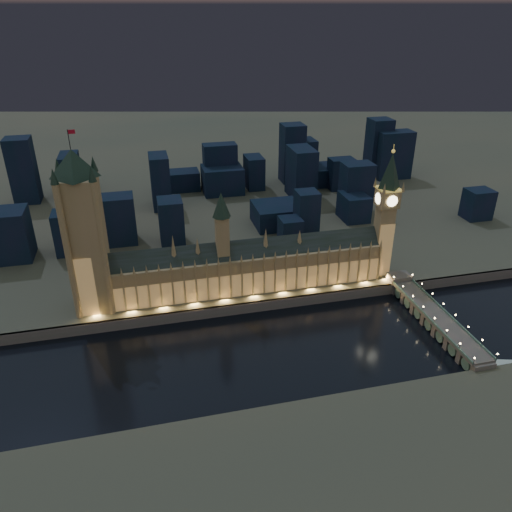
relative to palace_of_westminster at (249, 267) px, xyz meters
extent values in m
plane|color=black|center=(-1.06, -61.75, -26.37)|extent=(2000.00, 2000.00, 0.00)
cube|color=#3A4437|center=(-1.06, 458.25, -22.37)|extent=(2000.00, 960.00, 8.00)
cube|color=#4C5648|center=(-1.06, -20.75, -22.37)|extent=(2000.00, 2.50, 8.00)
cube|color=olive|center=(0.91, 0.25, -4.37)|extent=(200.04, 20.42, 28.00)
cube|color=#AB8148|center=(0.91, -10.00, -9.37)|extent=(200.00, 0.50, 18.00)
cube|color=black|center=(0.91, 0.25, 12.63)|extent=(200.03, 16.69, 16.26)
cube|color=olive|center=(-19.09, 0.25, 25.63)|extent=(9.00, 9.00, 32.00)
cone|color=#1C3125|center=(-19.09, 0.25, 50.63)|extent=(13.00, 13.00, 18.00)
cube|color=olive|center=(-99.09, -10.35, -4.37)|extent=(1.20, 1.20, 28.00)
cone|color=olive|center=(-99.09, -9.75, 12.63)|extent=(2.00, 2.00, 6.00)
cube|color=olive|center=(-90.76, -10.35, -4.37)|extent=(1.20, 1.20, 28.00)
cone|color=olive|center=(-90.76, -9.75, 12.63)|extent=(2.00, 2.00, 6.00)
cube|color=olive|center=(-82.42, -10.35, -4.37)|extent=(1.20, 1.20, 28.00)
cone|color=olive|center=(-82.42, -9.75, 12.63)|extent=(2.00, 2.00, 6.00)
cube|color=olive|center=(-74.09, -10.35, -4.37)|extent=(1.20, 1.20, 28.00)
cone|color=olive|center=(-74.09, -9.75, 12.63)|extent=(2.00, 2.00, 6.00)
cube|color=olive|center=(-65.76, -10.35, -4.37)|extent=(1.20, 1.20, 28.00)
cone|color=olive|center=(-65.76, -9.75, 12.63)|extent=(2.00, 2.00, 6.00)
cube|color=olive|center=(-57.42, -10.35, -4.37)|extent=(1.20, 1.20, 28.00)
cone|color=olive|center=(-57.42, -9.75, 12.63)|extent=(2.00, 2.00, 6.00)
cube|color=olive|center=(-49.09, -10.35, -4.37)|extent=(1.20, 1.20, 28.00)
cone|color=olive|center=(-49.09, -9.75, 12.63)|extent=(2.00, 2.00, 6.00)
cube|color=olive|center=(-40.76, -10.35, -4.37)|extent=(1.20, 1.20, 28.00)
cone|color=olive|center=(-40.76, -9.75, 12.63)|extent=(2.00, 2.00, 6.00)
cube|color=olive|center=(-32.42, -10.35, -4.37)|extent=(1.20, 1.20, 28.00)
cone|color=olive|center=(-32.42, -9.75, 12.63)|extent=(2.00, 2.00, 6.00)
cube|color=olive|center=(-24.09, -10.35, -4.37)|extent=(1.20, 1.20, 28.00)
cone|color=olive|center=(-24.09, -9.75, 12.63)|extent=(2.00, 2.00, 6.00)
cube|color=olive|center=(-15.76, -10.35, -4.37)|extent=(1.20, 1.20, 28.00)
cone|color=olive|center=(-15.76, -9.75, 12.63)|extent=(2.00, 2.00, 6.00)
cube|color=olive|center=(-7.42, -10.35, -4.37)|extent=(1.20, 1.20, 28.00)
cone|color=olive|center=(-7.42, -9.75, 12.63)|extent=(2.00, 2.00, 6.00)
cube|color=olive|center=(0.91, -10.35, -4.37)|extent=(1.20, 1.20, 28.00)
cone|color=olive|center=(0.91, -9.75, 12.63)|extent=(2.00, 2.00, 6.00)
cube|color=olive|center=(9.24, -10.35, -4.37)|extent=(1.20, 1.20, 28.00)
cone|color=olive|center=(9.24, -9.75, 12.63)|extent=(2.00, 2.00, 6.00)
cube|color=olive|center=(17.58, -10.35, -4.37)|extent=(1.20, 1.20, 28.00)
cone|color=olive|center=(17.58, -9.75, 12.63)|extent=(2.00, 2.00, 6.00)
cube|color=olive|center=(25.91, -10.35, -4.37)|extent=(1.20, 1.20, 28.00)
cone|color=olive|center=(25.91, -9.75, 12.63)|extent=(2.00, 2.00, 6.00)
cube|color=olive|center=(34.24, -10.35, -4.37)|extent=(1.20, 1.20, 28.00)
cone|color=olive|center=(34.24, -9.75, 12.63)|extent=(2.00, 2.00, 6.00)
cube|color=olive|center=(42.58, -10.35, -4.37)|extent=(1.20, 1.20, 28.00)
cone|color=olive|center=(42.58, -9.75, 12.63)|extent=(2.00, 2.00, 6.00)
cube|color=olive|center=(50.91, -10.35, -4.37)|extent=(1.20, 1.20, 28.00)
cone|color=olive|center=(50.91, -9.75, 12.63)|extent=(2.00, 2.00, 6.00)
cube|color=olive|center=(59.24, -10.35, -4.37)|extent=(1.20, 1.20, 28.00)
cone|color=olive|center=(59.24, -9.75, 12.63)|extent=(2.00, 2.00, 6.00)
cube|color=olive|center=(67.58, -10.35, -4.37)|extent=(1.20, 1.20, 28.00)
cone|color=olive|center=(67.58, -9.75, 12.63)|extent=(2.00, 2.00, 6.00)
cube|color=olive|center=(75.91, -10.35, -4.37)|extent=(1.20, 1.20, 28.00)
cone|color=olive|center=(75.91, -9.75, 12.63)|extent=(2.00, 2.00, 6.00)
cube|color=olive|center=(84.24, -10.35, -4.37)|extent=(1.20, 1.20, 28.00)
cone|color=olive|center=(84.24, -9.75, 12.63)|extent=(2.00, 2.00, 6.00)
cube|color=olive|center=(92.58, -10.35, -4.37)|extent=(1.20, 1.20, 28.00)
cone|color=olive|center=(92.58, -9.75, 12.63)|extent=(2.00, 2.00, 6.00)
cube|color=olive|center=(100.91, -10.35, -4.37)|extent=(1.20, 1.20, 28.00)
cone|color=olive|center=(100.91, -9.75, 12.63)|extent=(2.00, 2.00, 6.00)
cone|color=olive|center=(-54.09, 0.25, 22.63)|extent=(4.40, 4.40, 18.00)
cone|color=olive|center=(-37.09, 0.25, 20.63)|extent=(4.40, 4.40, 14.00)
cone|color=olive|center=(12.91, 0.25, 21.63)|extent=(4.40, 4.40, 16.00)
cone|color=olive|center=(38.91, 0.25, 19.63)|extent=(4.40, 4.40, 12.00)
cube|color=olive|center=(-111.06, 0.25, 29.36)|extent=(24.81, 24.81, 95.45)
cube|color=#AB8148|center=(-111.06, -10.95, 3.63)|extent=(22.00, 0.50, 44.00)
cone|color=#1C3125|center=(-111.06, 0.25, 86.08)|extent=(31.68, 31.68, 18.00)
cylinder|color=black|center=(-111.06, 0.25, 101.08)|extent=(0.50, 0.50, 12.00)
cube|color=#B10D20|center=(-108.86, 0.25, 105.58)|extent=(4.00, 0.15, 2.50)
cylinder|color=olive|center=(-122.06, -10.75, 29.36)|extent=(4.40, 4.40, 95.45)
cone|color=#1C3125|center=(-122.06, -10.75, 82.08)|extent=(5.20, 5.20, 10.00)
cylinder|color=olive|center=(-122.06, 11.25, 29.36)|extent=(4.40, 4.40, 95.45)
cone|color=#1C3125|center=(-122.06, 11.25, 82.08)|extent=(5.20, 5.20, 10.00)
cylinder|color=olive|center=(-100.06, -10.75, 29.36)|extent=(4.40, 4.40, 95.45)
cone|color=#1C3125|center=(-100.06, -10.75, 82.08)|extent=(5.20, 5.20, 10.00)
cylinder|color=olive|center=(-100.06, 11.25, 29.36)|extent=(4.40, 4.40, 95.45)
cone|color=#1C3125|center=(-100.06, 11.25, 82.08)|extent=(5.20, 5.20, 10.00)
cube|color=olive|center=(106.94, 0.25, 10.00)|extent=(12.82, 12.82, 56.73)
cube|color=#AB8148|center=(106.94, -5.95, 3.63)|extent=(12.00, 0.50, 44.00)
cube|color=olive|center=(106.94, 0.25, 44.91)|extent=(15.00, 15.00, 13.09)
cube|color=#F2C64C|center=(106.94, 0.25, 52.05)|extent=(15.75, 15.75, 1.20)
cone|color=#1C3125|center=(106.94, 0.25, 65.65)|extent=(18.00, 18.00, 26.00)
sphere|color=#F2C64C|center=(106.94, 0.25, 80.15)|extent=(2.80, 2.80, 2.80)
cylinder|color=#F2C64C|center=(106.94, 0.25, 82.65)|extent=(0.40, 0.40, 5.00)
cylinder|color=#FFF2BF|center=(106.94, -7.50, 44.91)|extent=(8.40, 0.50, 8.40)
cylinder|color=#FFF2BF|center=(106.94, 8.00, 44.91)|extent=(8.40, 0.50, 8.40)
cylinder|color=#FFF2BF|center=(99.19, 0.25, 44.91)|extent=(0.50, 8.40, 8.40)
cylinder|color=#FFF2BF|center=(114.69, 0.25, 44.91)|extent=(0.50, 8.40, 8.40)
cone|color=olive|center=(99.44, -7.25, 55.45)|extent=(2.60, 2.60, 8.00)
cone|color=olive|center=(99.44, 7.75, 55.45)|extent=(2.60, 2.60, 8.00)
cone|color=olive|center=(114.44, -7.25, 55.45)|extent=(2.60, 2.60, 8.00)
cone|color=olive|center=(114.44, 7.75, 55.45)|extent=(2.60, 2.60, 8.00)
cube|color=#4C5648|center=(116.21, -71.75, -16.87)|extent=(16.37, 100.00, 1.60)
cube|color=#44594F|center=(108.42, -71.75, -15.47)|extent=(0.80, 100.00, 1.60)
cube|color=#44594F|center=(124.00, -71.75, -15.47)|extent=(0.80, 100.00, 1.60)
cube|color=#4C5648|center=(116.21, -16.75, -17.62)|extent=(16.37, 12.00, 9.50)
cube|color=#4C5648|center=(116.21, -121.75, -22.02)|extent=(14.74, 4.00, 9.50)
cylinder|color=black|center=(108.42, -121.75, -13.67)|extent=(0.30, 0.30, 4.40)
sphere|color=#FFD88C|center=(108.42, -121.75, -11.37)|extent=(1.00, 1.00, 1.00)
cylinder|color=black|center=(124.00, -121.75, -13.67)|extent=(0.30, 0.30, 4.40)
sphere|color=#FFD88C|center=(124.00, -121.75, -11.37)|extent=(1.00, 1.00, 1.00)
cube|color=#4C5648|center=(116.21, -107.47, -22.02)|extent=(14.74, 4.00, 9.50)
cylinder|color=black|center=(108.42, -107.47, -13.67)|extent=(0.30, 0.30, 4.40)
sphere|color=#FFD88C|center=(108.42, -107.47, -11.37)|extent=(1.00, 1.00, 1.00)
cylinder|color=black|center=(124.00, -107.47, -13.67)|extent=(0.30, 0.30, 4.40)
sphere|color=#FFD88C|center=(124.00, -107.47, -11.37)|extent=(1.00, 1.00, 1.00)
cube|color=#4C5648|center=(116.21, -93.18, -22.02)|extent=(14.74, 4.00, 9.50)
cylinder|color=black|center=(108.42, -93.18, -13.67)|extent=(0.30, 0.30, 4.40)
sphere|color=#FFD88C|center=(108.42, -93.18, -11.37)|extent=(1.00, 1.00, 1.00)
cylinder|color=black|center=(124.00, -93.18, -13.67)|extent=(0.30, 0.30, 4.40)
sphere|color=#FFD88C|center=(124.00, -93.18, -11.37)|extent=(1.00, 1.00, 1.00)
cube|color=#4C5648|center=(116.21, -78.90, -22.02)|extent=(14.74, 4.00, 9.50)
cylinder|color=black|center=(108.42, -78.90, -13.67)|extent=(0.30, 0.30, 4.40)
sphere|color=#FFD88C|center=(108.42, -78.90, -11.37)|extent=(1.00, 1.00, 1.00)
cylinder|color=black|center=(124.00, -78.90, -13.67)|extent=(0.30, 0.30, 4.40)
sphere|color=#FFD88C|center=(124.00, -78.90, -11.37)|extent=(1.00, 1.00, 1.00)
cube|color=#4C5648|center=(116.21, -64.61, -22.02)|extent=(14.74, 4.00, 9.50)
cylinder|color=black|center=(108.42, -64.61, -13.67)|extent=(0.30, 0.30, 4.40)
sphere|color=#FFD88C|center=(108.42, -64.61, -11.37)|extent=(1.00, 1.00, 1.00)
cylinder|color=black|center=(124.00, -64.61, -13.67)|extent=(0.30, 0.30, 4.40)
sphere|color=#FFD88C|center=(124.00, -64.61, -11.37)|extent=(1.00, 1.00, 1.00)
cube|color=#4C5648|center=(116.21, -50.33, -22.02)|extent=(14.74, 4.00, 9.50)
cylinder|color=black|center=(108.42, -50.33, -13.67)|extent=(0.30, 0.30, 4.40)
sphere|color=#FFD88C|center=(108.42, -50.33, -11.37)|extent=(1.00, 1.00, 1.00)
cylinder|color=black|center=(124.00, -50.33, -13.67)|extent=(0.30, 0.30, 4.40)
sphere|color=#FFD88C|center=(124.00, -50.33, -11.37)|extent=(1.00, 1.00, 1.00)
cube|color=#4C5648|center=(116.21, -36.04, -22.02)|extent=(14.74, 4.00, 9.50)
cylinder|color=black|center=(108.42, -36.04, -13.67)|extent=(0.30, 0.30, 4.40)
sphere|color=#FFD88C|center=(108.42, -36.04, -11.37)|extent=(1.00, 1.00, 1.00)
cylinder|color=black|center=(124.00, -36.04, -13.67)|extent=(0.30, 0.30, 4.40)
sphere|color=#FFD88C|center=(124.00, -36.04, -11.37)|extent=(1.00, 1.00, 1.00)
cube|color=#4C5648|center=(116.21, -21.75, -22.02)|extent=(14.74, 4.00, 9.50)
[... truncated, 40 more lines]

